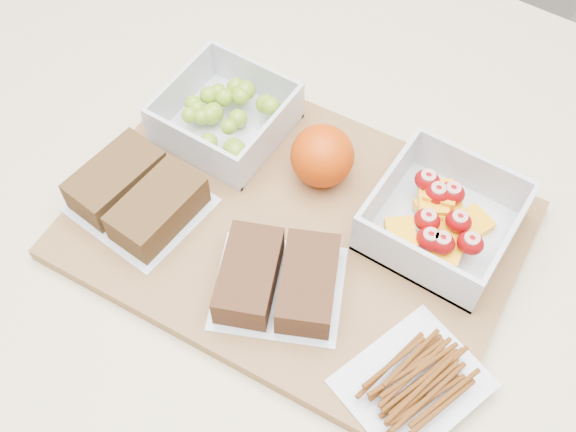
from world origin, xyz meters
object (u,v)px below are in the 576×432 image
cutting_board (295,230)px  sandwich_bag_left (137,195)px  sandwich_bag_center (279,280)px  pretzel_bag (415,378)px  orange (322,156)px  fruit_container (442,220)px  grape_container (227,115)px

cutting_board → sandwich_bag_left: sandwich_bag_left is taller
sandwich_bag_center → pretzel_bag: 0.15m
orange → sandwich_bag_center: bearing=-75.1°
sandwich_bag_left → sandwich_bag_center: sandwich_bag_left is taller
orange → sandwich_bag_center: (0.04, -0.13, -0.01)m
fruit_container → sandwich_bag_left: (-0.26, -0.13, -0.00)m
cutting_board → pretzel_bag: pretzel_bag is taller
cutting_board → grape_container: bearing=148.9°
pretzel_bag → grape_container: bearing=154.0°
grape_container → fruit_container: fruit_container is taller
grape_container → sandwich_bag_center: bearing=-41.1°
sandwich_bag_left → sandwich_bag_center: size_ratio=0.88×
cutting_board → sandwich_bag_center: 0.08m
sandwich_bag_center → pretzel_bag: (0.15, -0.01, -0.00)m
fruit_container → pretzel_bag: bearing=-71.4°
cutting_board → orange: (-0.01, 0.07, 0.04)m
cutting_board → orange: orange is taller
orange → pretzel_bag: size_ratio=0.45×
cutting_board → orange: bearing=95.4°
fruit_container → sandwich_bag_left: size_ratio=0.98×
fruit_container → cutting_board: bearing=-149.8°
cutting_board → orange: 0.08m
cutting_board → pretzel_bag: (0.17, -0.08, 0.02)m
sandwich_bag_center → pretzel_bag: sandwich_bag_center is taller
fruit_container → sandwich_bag_center: (-0.10, -0.14, -0.00)m
sandwich_bag_center → fruit_container: bearing=54.8°
grape_container → pretzel_bag: (0.30, -0.15, -0.01)m
grape_container → orange: orange is taller
cutting_board → grape_container: (-0.13, 0.07, 0.03)m
grape_container → sandwich_bag_center: size_ratio=0.80×
fruit_container → sandwich_bag_center: 0.17m
cutting_board → pretzel_bag: bearing=-28.7°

